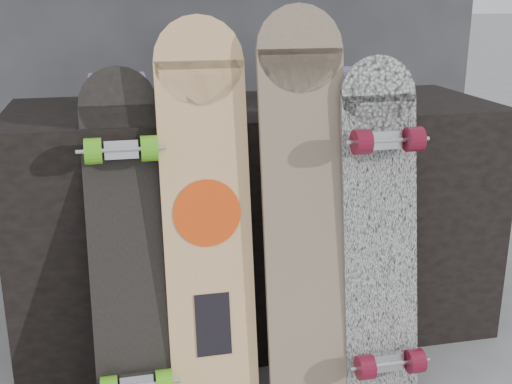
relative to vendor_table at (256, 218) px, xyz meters
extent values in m
cube|color=black|center=(0.00, 0.00, 0.00)|extent=(1.60, 0.60, 0.80)
cube|color=#313035|center=(0.00, 0.85, 0.70)|extent=(2.40, 0.20, 2.20)
cube|color=#5A3F82|center=(-0.44, 0.08, 0.45)|extent=(0.18, 0.12, 0.10)
cube|color=#5A3F82|center=(0.25, -0.09, 0.46)|extent=(0.14, 0.14, 0.12)
cube|color=#D1B78C|center=(0.18, 0.13, 0.43)|extent=(0.22, 0.10, 0.06)
cube|color=#CDAA8A|center=(-0.22, -0.39, 0.09)|extent=(0.25, 0.22, 0.98)
cylinder|color=#CDAA8A|center=(-0.22, -0.29, 0.58)|extent=(0.25, 0.07, 0.25)
cylinder|color=#EF460F|center=(-0.22, -0.38, 0.17)|extent=(0.19, 0.04, 0.19)
cube|color=black|center=(-0.22, -0.45, -0.14)|extent=(0.10, 0.04, 0.18)
cube|color=#D2B38F|center=(0.05, -0.43, 0.10)|extent=(0.25, 0.22, 1.01)
cylinder|color=#D2B38F|center=(0.05, -0.32, 0.61)|extent=(0.25, 0.07, 0.24)
cube|color=silver|center=(0.27, -0.45, 0.04)|extent=(0.22, 0.17, 0.88)
cylinder|color=silver|center=(0.27, -0.37, 0.48)|extent=(0.22, 0.05, 0.22)
cube|color=silver|center=(0.27, -0.55, -0.27)|extent=(0.09, 0.04, 0.05)
cylinder|color=maroon|center=(0.19, -0.57, -0.27)|extent=(0.04, 0.07, 0.07)
cylinder|color=maroon|center=(0.35, -0.57, -0.27)|extent=(0.05, 0.07, 0.07)
cube|color=silver|center=(0.27, -0.44, 0.36)|extent=(0.09, 0.04, 0.05)
cylinder|color=maroon|center=(0.19, -0.46, 0.37)|extent=(0.04, 0.07, 0.07)
cylinder|color=maroon|center=(0.35, -0.46, 0.37)|extent=(0.05, 0.07, 0.07)
cube|color=black|center=(-0.45, -0.38, 0.03)|extent=(0.22, 0.25, 0.86)
cylinder|color=black|center=(-0.45, -0.26, 0.46)|extent=(0.22, 0.07, 0.21)
cube|color=silver|center=(-0.45, -0.50, -0.27)|extent=(0.09, 0.04, 0.06)
cylinder|color=#54BB1A|center=(-0.37, -0.52, -0.26)|extent=(0.05, 0.07, 0.07)
cube|color=silver|center=(-0.45, -0.33, 0.35)|extent=(0.09, 0.04, 0.06)
cylinder|color=#54BB1A|center=(-0.52, -0.35, 0.35)|extent=(0.04, 0.07, 0.07)
cylinder|color=#54BB1A|center=(-0.37, -0.35, 0.35)|extent=(0.05, 0.07, 0.07)
camera|label=1|loc=(-0.46, -2.06, 0.76)|focal=45.00mm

